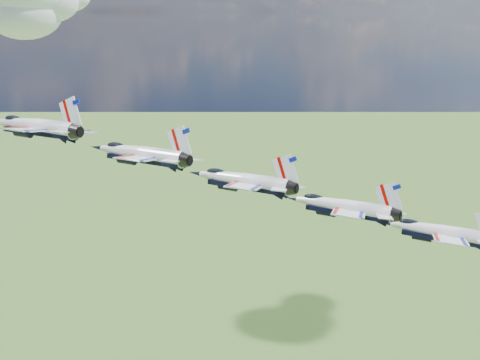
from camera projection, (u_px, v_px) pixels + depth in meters
cloud_far at (55, 4)px, 304.08m from camera, size 60.27×47.35×23.68m
jet_0 at (33, 126)px, 70.03m from camera, size 15.91×18.26×6.21m
jet_1 at (138, 153)px, 70.97m from camera, size 15.91×18.26×6.21m
jet_2 at (240, 180)px, 71.91m from camera, size 15.91×18.26×6.21m
jet_3 at (339, 206)px, 72.85m from camera, size 15.91×18.26×6.21m
jet_4 at (436, 231)px, 73.80m from camera, size 15.91×18.26×6.21m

